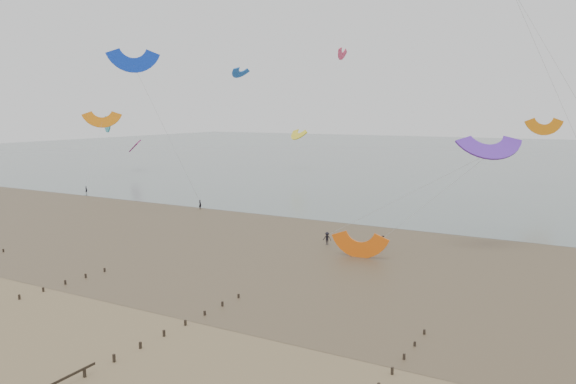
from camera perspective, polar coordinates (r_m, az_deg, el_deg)
The scene contains 6 objects.
ground at distance 48.83m, azimuth -17.27°, elevation -13.53°, with size 500.00×500.00×0.00m, color brown.
sea_and_shore at distance 77.31m, azimuth -0.63°, elevation -5.03°, with size 500.00×665.00×0.03m.
kitesurfer_lead at distance 103.30m, azimuth -8.92°, elevation -1.26°, with size 0.61×0.40×1.67m, color black.
kitesurfers at distance 80.58m, azimuth 26.14°, elevation -4.73°, with size 141.54×26.70×1.78m.
grounded_kite at distance 69.62m, azimuth 7.26°, elevation -6.61°, with size 6.00×3.14×4.57m, color orange, non-canonical shape.
kites_airborne at distance 127.20m, azimuth 7.43°, elevation 8.53°, with size 219.74×105.51×39.29m.
Camera 1 is at (33.40, -30.81, 17.88)m, focal length 35.00 mm.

